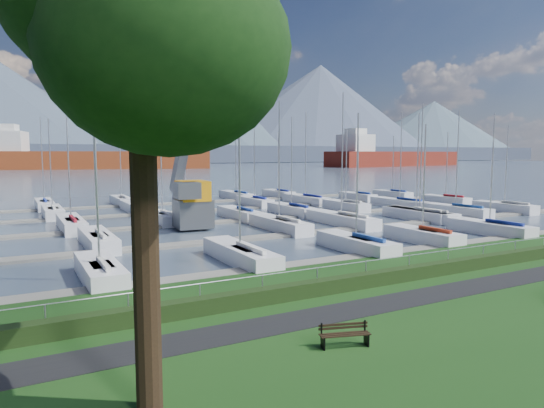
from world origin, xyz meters
TOP-DOWN VIEW (x-y plane):
  - path at (0.00, -3.00)m, footprint 160.00×2.00m
  - water at (0.00, 260.00)m, footprint 800.00×540.00m
  - hedge at (0.00, -0.40)m, footprint 80.00×0.70m
  - fence at (0.00, 0.00)m, footprint 80.00×0.04m
  - foothill at (0.00, 330.00)m, footprint 900.00×80.00m
  - mountains at (7.35, 404.62)m, footprint 1190.00×360.00m
  - docks at (0.00, 26.00)m, footprint 90.00×41.60m
  - bench_left at (-6.87, -6.02)m, footprint 1.84×0.94m
  - tree at (-13.31, -6.80)m, footprint 7.52×8.77m
  - crane at (-1.74, 24.53)m, footprint 5.13×13.30m
  - cargo_ship_mid at (12.58, 210.74)m, footprint 101.92×43.91m
  - cargo_ship_east at (163.76, 180.69)m, footprint 90.66×30.06m
  - sailboat_fleet at (-2.32, 29.16)m, footprint 75.30×49.49m

SIDE VIEW (x-z plane):
  - water at x=0.00m, z-range -0.50..-0.30m
  - docks at x=0.00m, z-range -0.34..-0.09m
  - path at x=0.00m, z-range -0.01..0.03m
  - hedge at x=0.00m, z-range 0.00..0.70m
  - bench_left at x=-6.87m, z-range -0.01..0.84m
  - fence at x=0.00m, z-range 1.18..1.22m
  - cargo_ship_mid at x=12.58m, z-range -7.22..14.28m
  - cargo_ship_east at x=163.76m, z-range -7.10..14.40m
  - sailboat_fleet at x=-2.32m, z-range -1.24..11.80m
  - crane at x=-1.74m, z-range -5.85..16.50m
  - foothill at x=0.00m, z-range 0.00..12.00m
  - tree at x=-13.31m, z-range 3.00..17.63m
  - mountains at x=7.35m, z-range -10.82..104.18m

